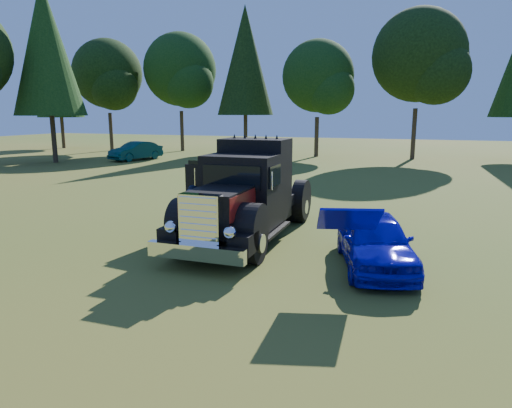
% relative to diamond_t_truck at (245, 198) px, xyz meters
% --- Properties ---
extents(ground, '(120.00, 120.00, 0.00)m').
position_rel_diamond_t_truck_xyz_m(ground, '(0.40, -2.53, -1.28)').
color(ground, '#365A1A').
rests_on(ground, ground).
extents(treeline, '(72.10, 24.04, 13.84)m').
position_rel_diamond_t_truck_xyz_m(treeline, '(-2.16, 24.88, 6.42)').
color(treeline, '#2D2116').
rests_on(treeline, ground).
extents(diamond_t_truck, '(3.37, 7.16, 3.00)m').
position_rel_diamond_t_truck_xyz_m(diamond_t_truck, '(0.00, 0.00, 0.00)').
color(diamond_t_truck, black).
rests_on(diamond_t_truck, ground).
extents(hotrod_coupe, '(2.60, 4.40, 1.89)m').
position_rel_diamond_t_truck_xyz_m(hotrod_coupe, '(3.94, -1.34, -0.59)').
color(hotrod_coupe, '#1B07AC').
rests_on(hotrod_coupe, ground).
extents(spectator_near, '(0.50, 0.65, 1.59)m').
position_rel_diamond_t_truck_xyz_m(spectator_near, '(-1.39, -0.74, -0.48)').
color(spectator_near, '#1C2B43').
rests_on(spectator_near, ground).
extents(spectator_far, '(0.83, 0.94, 1.62)m').
position_rel_diamond_t_truck_xyz_m(spectator_far, '(-1.59, -0.23, -0.47)').
color(spectator_far, '#21234E').
rests_on(spectator_far, ground).
extents(distant_teal_car, '(2.78, 4.76, 1.48)m').
position_rel_diamond_t_truck_xyz_m(distant_teal_car, '(-16.77, 19.11, -0.54)').
color(distant_teal_car, '#0A3D38').
rests_on(distant_teal_car, ground).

